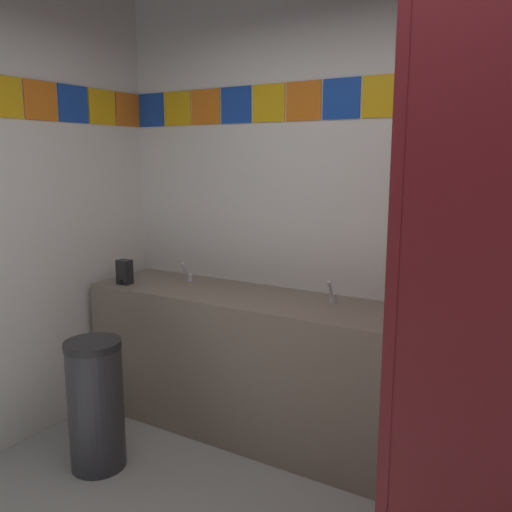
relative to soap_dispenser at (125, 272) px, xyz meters
name	(u,v)px	position (x,y,z in m)	size (l,w,h in m)	color
wall_back	(401,200)	(1.65, 0.50, 0.50)	(3.79, 0.09, 2.89)	white
vanity_counter	(247,362)	(0.83, 0.17, -0.50)	(2.06, 0.58, 0.87)	gray
faucet_left	(188,274)	(0.32, 0.26, -0.03)	(0.04, 0.10, 0.14)	silver
faucet_right	(332,294)	(1.35, 0.26, -0.03)	(0.04, 0.10, 0.14)	silver
soap_dispenser	(125,272)	(0.00, 0.00, 0.00)	(0.09, 0.09, 0.16)	black
stall_divider	(477,320)	(2.24, -0.55, 0.18)	(0.92, 1.50, 2.25)	maroon
trash_bin	(96,405)	(0.36, -0.61, -0.59)	(0.30, 0.30, 0.72)	#333338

